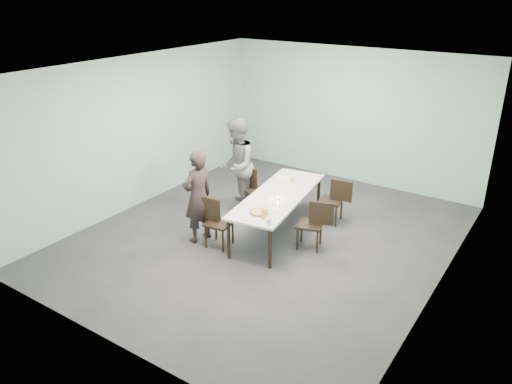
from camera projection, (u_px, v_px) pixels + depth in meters
The scene contains 16 objects.
ground at pixel (266, 237), 9.01m from camera, with size 7.00×7.00×0.00m, color #333335.
room_shell at pixel (267, 128), 8.22m from camera, with size 6.02×7.02×3.01m.
table at pixel (278, 197), 8.93m from camera, with size 1.29×2.71×0.75m.
chair_near_left at pixel (215, 219), 8.56m from camera, with size 0.63×0.47×0.87m.
chair_far_left at pixel (253, 186), 9.95m from camera, with size 0.63×0.46×0.87m.
chair_near_right at pixel (315, 221), 8.46m from camera, with size 0.65×0.52×0.87m.
chair_far_right at pixel (335, 198), 9.39m from camera, with size 0.63×0.47×0.87m.
diner_near at pixel (198, 197), 8.60m from camera, with size 0.61×0.40×1.67m, color black.
diner_far at pixel (236, 165), 9.80m from camera, with size 0.90×0.70×1.85m, color slate.
pizza at pixel (259, 212), 8.17m from camera, with size 0.34×0.34×0.04m.
side_plate at pixel (275, 209), 8.32m from camera, with size 0.18×0.18×0.01m, color white.
beer_glass at pixel (264, 214), 7.98m from camera, with size 0.08×0.08×0.15m, color gold.
water_tumbler at pixel (269, 221), 7.80m from camera, with size 0.08×0.08×0.09m, color silver.
tealight at pixel (278, 198), 8.71m from camera, with size 0.06×0.06×0.05m.
amber_tumbler at pixel (292, 180), 9.47m from camera, with size 0.07×0.07×0.08m, color gold.
menu at pixel (284, 178), 9.64m from camera, with size 0.30×0.22×0.01m, color silver.
Camera 1 is at (4.28, -6.75, 4.24)m, focal length 35.00 mm.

